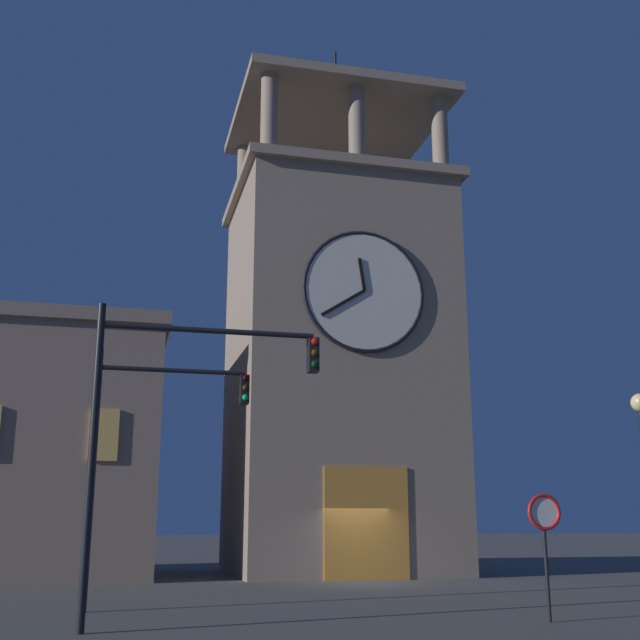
{
  "coord_description": "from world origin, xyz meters",
  "views": [
    {
      "loc": [
        8.45,
        27.49,
        2.05
      ],
      "look_at": [
        0.34,
        -5.12,
        10.52
      ],
      "focal_mm": 44.89,
      "sensor_mm": 36.0,
      "label": 1
    }
  ],
  "objects_px": {
    "traffic_signal_mid": "(169,407)",
    "traffic_signal_near": "(144,434)",
    "clocktower": "(337,363)",
    "no_horn_sign": "(544,521)"
  },
  "relations": [
    {
      "from": "traffic_signal_near",
      "to": "traffic_signal_mid",
      "type": "xyz_separation_m",
      "value": [
        -0.37,
        3.79,
        0.18
      ]
    },
    {
      "from": "clocktower",
      "to": "traffic_signal_mid",
      "type": "xyz_separation_m",
      "value": [
        7.93,
        16.05,
        -4.33
      ]
    },
    {
      "from": "traffic_signal_mid",
      "to": "no_horn_sign",
      "type": "relative_size",
      "value": 2.44
    },
    {
      "from": "traffic_signal_near",
      "to": "no_horn_sign",
      "type": "height_order",
      "value": "traffic_signal_near"
    },
    {
      "from": "clocktower",
      "to": "no_horn_sign",
      "type": "relative_size",
      "value": 9.03
    },
    {
      "from": "clocktower",
      "to": "traffic_signal_near",
      "type": "relative_size",
      "value": 3.8
    },
    {
      "from": "traffic_signal_mid",
      "to": "no_horn_sign",
      "type": "bearing_deg",
      "value": 176.09
    },
    {
      "from": "clocktower",
      "to": "traffic_signal_mid",
      "type": "height_order",
      "value": "clocktower"
    },
    {
      "from": "traffic_signal_mid",
      "to": "traffic_signal_near",
      "type": "bearing_deg",
      "value": -84.49
    },
    {
      "from": "traffic_signal_near",
      "to": "no_horn_sign",
      "type": "xyz_separation_m",
      "value": [
        -8.37,
        4.34,
        -2.08
      ]
    }
  ]
}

